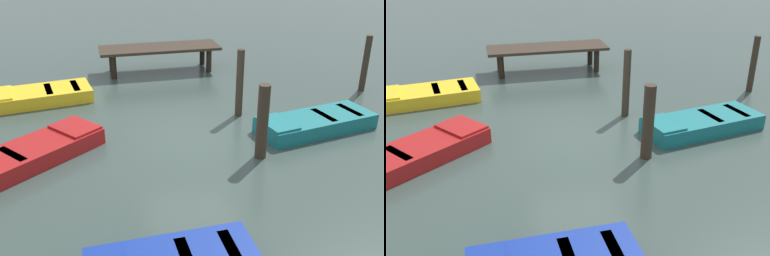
% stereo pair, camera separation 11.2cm
% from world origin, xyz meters
% --- Properties ---
extents(ground_plane, '(80.00, 80.00, 0.00)m').
position_xyz_m(ground_plane, '(0.00, 0.00, 0.00)').
color(ground_plane, '#33423D').
extents(dock_segment, '(4.49, 1.60, 0.95)m').
position_xyz_m(dock_segment, '(-0.05, 6.07, 0.82)').
color(dock_segment, '#33281E').
rests_on(dock_segment, ground_plane).
extents(rowboat_teal, '(3.45, 1.93, 0.46)m').
position_xyz_m(rowboat_teal, '(3.40, -0.01, 0.22)').
color(rowboat_teal, '#14666B').
rests_on(rowboat_teal, ground_plane).
extents(rowboat_red, '(3.72, 3.45, 0.46)m').
position_xyz_m(rowboat_red, '(-4.05, -0.48, 0.22)').
color(rowboat_red, maroon).
rests_on(rowboat_red, ground_plane).
extents(rowboat_yellow, '(3.23, 1.97, 0.46)m').
position_xyz_m(rowboat_yellow, '(-4.14, 3.61, 0.22)').
color(rowboat_yellow, gold).
rests_on(rowboat_yellow, ground_plane).
extents(mooring_piling_near_left, '(0.28, 0.28, 1.84)m').
position_xyz_m(mooring_piling_near_left, '(1.44, -1.20, 0.92)').
color(mooring_piling_near_left, '#33281E').
rests_on(mooring_piling_near_left, ground_plane).
extents(mooring_piling_far_left, '(0.20, 0.20, 1.86)m').
position_xyz_m(mooring_piling_far_left, '(6.32, 2.63, 0.93)').
color(mooring_piling_far_left, '#33281E').
rests_on(mooring_piling_far_left, ground_plane).
extents(mooring_piling_near_right, '(0.21, 0.21, 1.97)m').
position_xyz_m(mooring_piling_near_right, '(1.65, 1.37, 0.99)').
color(mooring_piling_near_right, '#33281E').
rests_on(mooring_piling_near_right, ground_plane).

